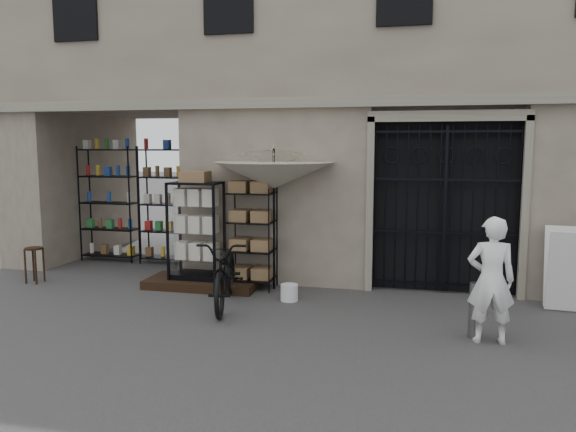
% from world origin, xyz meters
% --- Properties ---
extents(ground, '(80.00, 80.00, 0.00)m').
position_xyz_m(ground, '(0.00, 0.00, 0.00)').
color(ground, black).
rests_on(ground, ground).
extents(main_building, '(14.00, 4.00, 9.00)m').
position_xyz_m(main_building, '(0.00, 4.00, 4.50)').
color(main_building, gray).
rests_on(main_building, ground).
extents(shop_recess, '(3.00, 1.70, 3.00)m').
position_xyz_m(shop_recess, '(-4.50, 2.80, 1.50)').
color(shop_recess, black).
rests_on(shop_recess, ground).
extents(shop_shelving, '(2.70, 0.50, 2.50)m').
position_xyz_m(shop_shelving, '(-4.55, 3.30, 1.25)').
color(shop_shelving, black).
rests_on(shop_shelving, ground).
extents(iron_gate, '(2.50, 0.21, 3.00)m').
position_xyz_m(iron_gate, '(1.75, 2.28, 1.50)').
color(iron_gate, black).
rests_on(iron_gate, ground).
extents(step_platform, '(2.00, 0.90, 0.15)m').
position_xyz_m(step_platform, '(-2.40, 1.55, 0.07)').
color(step_platform, black).
rests_on(step_platform, ground).
extents(display_cabinet, '(0.96, 0.70, 1.87)m').
position_xyz_m(display_cabinet, '(-2.53, 1.58, 0.93)').
color(display_cabinet, black).
rests_on(display_cabinet, step_platform).
extents(wire_rack, '(0.87, 0.69, 1.80)m').
position_xyz_m(wire_rack, '(-1.54, 1.71, 0.88)').
color(wire_rack, black).
rests_on(wire_rack, ground).
extents(market_umbrella, '(2.34, 2.36, 2.96)m').
position_xyz_m(market_umbrella, '(-1.13, 1.73, 2.13)').
color(market_umbrella, black).
rests_on(market_umbrella, ground).
extents(white_bucket, '(0.37, 0.37, 0.27)m').
position_xyz_m(white_bucket, '(-0.70, 1.05, 0.14)').
color(white_bucket, silver).
rests_on(white_bucket, ground).
extents(bicycle, '(0.95, 1.23, 2.08)m').
position_xyz_m(bicycle, '(-1.60, 0.54, 0.00)').
color(bicycle, black).
rests_on(bicycle, ground).
extents(wooden_stool, '(0.39, 0.39, 0.66)m').
position_xyz_m(wooden_stool, '(-5.54, 1.15, 0.35)').
color(wooden_stool, black).
rests_on(wooden_stool, ground).
extents(steel_bollard, '(0.16, 0.16, 0.74)m').
position_xyz_m(steel_bollard, '(2.07, -0.10, 0.37)').
color(steel_bollard, '#5C5C5C').
rests_on(steel_bollard, ground).
extents(shopkeeper, '(0.73, 1.69, 0.39)m').
position_xyz_m(shopkeeper, '(2.25, -0.24, 0.00)').
color(shopkeeper, white).
rests_on(shopkeeper, ground).
extents(easel_sign, '(0.65, 0.73, 1.25)m').
position_xyz_m(easel_sign, '(3.55, 1.48, 0.65)').
color(easel_sign, silver).
rests_on(easel_sign, ground).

